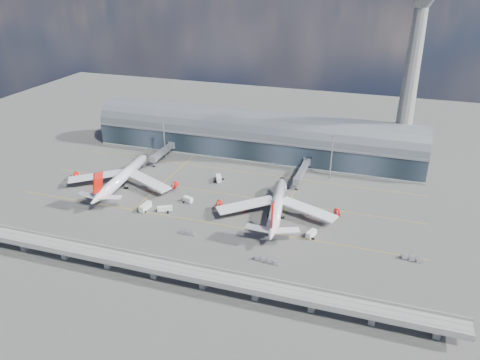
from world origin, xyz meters
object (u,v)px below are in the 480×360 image
(service_truck_0, at_px, (145,207))
(cargo_train_1, at_px, (267,260))
(service_truck_1, at_px, (188,200))
(service_truck_2, at_px, (165,209))
(service_truck_4, at_px, (285,188))
(cargo_train_2, at_px, (412,258))
(service_truck_5, at_px, (219,178))
(floodlight_mast_left, at_px, (164,137))
(airliner_right, at_px, (277,206))
(cargo_train_0, at_px, (188,233))
(floodlight_mast_right, at_px, (331,156))
(control_tower, at_px, (410,80))
(service_truck_3, at_px, (311,234))
(airliner_left, at_px, (122,178))

(service_truck_0, distance_m, cargo_train_1, 71.15)
(service_truck_1, height_order, service_truck_2, service_truck_1)
(service_truck_4, xyz_separation_m, cargo_train_2, (63.24, -46.59, -0.39))
(service_truck_0, xyz_separation_m, service_truck_1, (16.17, 13.79, -0.22))
(service_truck_5, bearing_deg, service_truck_4, -25.50)
(floodlight_mast_left, bearing_deg, cargo_train_2, -25.32)
(airliner_right, bearing_deg, service_truck_4, 86.14)
(service_truck_0, height_order, service_truck_2, service_truck_0)
(service_truck_2, bearing_deg, cargo_train_0, -157.03)
(cargo_train_1, bearing_deg, floodlight_mast_right, -13.54)
(service_truck_0, height_order, cargo_train_0, service_truck_0)
(control_tower, bearing_deg, airliner_right, -124.37)
(service_truck_3, bearing_deg, service_truck_0, -159.29)
(cargo_train_1, bearing_deg, airliner_right, 2.89)
(service_truck_3, height_order, cargo_train_1, service_truck_3)
(airliner_right, height_order, service_truck_3, airliner_right)
(floodlight_mast_right, distance_m, cargo_train_2, 81.00)
(service_truck_3, bearing_deg, service_truck_4, 137.68)
(airliner_left, xyz_separation_m, airliner_right, (85.46, -4.74, -0.47))
(service_truck_5, bearing_deg, airliner_right, -61.38)
(service_truck_4, bearing_deg, floodlight_mast_right, 34.77)
(control_tower, bearing_deg, cargo_train_0, -129.03)
(airliner_left, xyz_separation_m, service_truck_4, (82.77, 23.39, -4.18))
(floodlight_mast_right, relative_size, service_truck_4, 5.17)
(airliner_right, height_order, service_truck_0, airliner_right)
(floodlight_mast_left, distance_m, cargo_train_2, 158.50)
(cargo_train_0, bearing_deg, service_truck_0, 62.62)
(service_truck_5, bearing_deg, service_truck_0, -144.31)
(service_truck_5, bearing_deg, service_truck_2, -133.89)
(service_truck_0, bearing_deg, cargo_train_2, 2.79)
(floodlight_mast_right, height_order, cargo_train_0, floodlight_mast_right)
(service_truck_1, bearing_deg, service_truck_5, 5.77)
(cargo_train_1, bearing_deg, floodlight_mast_left, 39.70)
(service_truck_1, xyz_separation_m, cargo_train_2, (105.82, -18.11, -0.47))
(service_truck_2, relative_size, service_truck_4, 1.47)
(airliner_right, distance_m, service_truck_4, 28.49)
(airliner_right, xyz_separation_m, cargo_train_2, (60.55, -18.47, -4.10))
(airliner_left, bearing_deg, service_truck_2, -32.35)
(control_tower, relative_size, cargo_train_0, 14.67)
(control_tower, distance_m, service_truck_5, 115.94)
(airliner_left, distance_m, airliner_right, 85.60)
(service_truck_0, distance_m, service_truck_5, 47.15)
(service_truck_2, distance_m, service_truck_4, 63.73)
(control_tower, distance_m, service_truck_1, 134.63)
(service_truck_3, xyz_separation_m, service_truck_4, (-21.62, 41.50, -0.09))
(service_truck_5, bearing_deg, cargo_train_2, -51.14)
(airliner_left, relative_size, cargo_train_1, 6.00)
(service_truck_4, bearing_deg, cargo_train_2, -47.38)
(floodlight_mast_left, distance_m, service_truck_0, 67.67)
(floodlight_mast_right, relative_size, cargo_train_2, 3.02)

